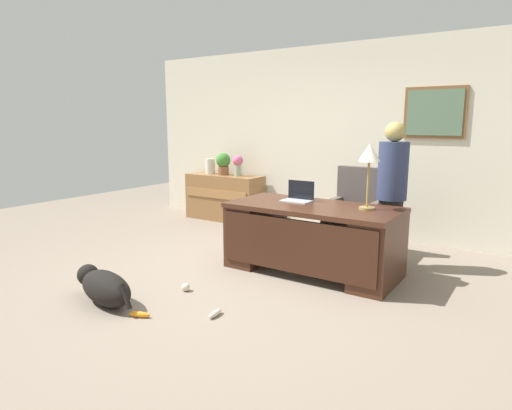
{
  "coord_description": "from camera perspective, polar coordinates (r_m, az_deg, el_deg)",
  "views": [
    {
      "loc": [
        2.49,
        -3.49,
        1.61
      ],
      "look_at": [
        -0.03,
        0.3,
        0.75
      ],
      "focal_mm": 30.95,
      "sensor_mm": 36.0,
      "label": 1
    }
  ],
  "objects": [
    {
      "name": "dog_lying",
      "position": [
        4.25,
        -19.05,
        -9.94
      ],
      "size": [
        0.86,
        0.42,
        0.3
      ],
      "color": "black",
      "rests_on": "ground_plane"
    },
    {
      "name": "back_wall",
      "position": [
        6.58,
        11.52,
        8.25
      ],
      "size": [
        7.0,
        0.16,
        2.7
      ],
      "color": "beige",
      "rests_on": "ground_plane"
    },
    {
      "name": "dog_toy_ball",
      "position": [
        4.38,
        -9.06,
        -10.44
      ],
      "size": [
        0.08,
        0.08,
        0.08
      ],
      "primitive_type": "sphere",
      "color": "beige",
      "rests_on": "ground_plane"
    },
    {
      "name": "desk_lamp",
      "position": [
        4.54,
        14.43,
        6.03
      ],
      "size": [
        0.22,
        0.22,
        0.67
      ],
      "color": "#9E8447",
      "rests_on": "desk"
    },
    {
      "name": "potted_plant",
      "position": [
        7.3,
        -4.26,
        5.46
      ],
      "size": [
        0.24,
        0.24,
        0.36
      ],
      "color": "brown",
      "rests_on": "credenza"
    },
    {
      "name": "laptop",
      "position": [
        4.95,
        5.51,
        1.15
      ],
      "size": [
        0.32,
        0.22,
        0.22
      ],
      "color": "#B2B5BA",
      "rests_on": "desk"
    },
    {
      "name": "dog_toy_bone",
      "position": [
        3.92,
        -14.82,
        -13.5
      ],
      "size": [
        0.2,
        0.11,
        0.05
      ],
      "primitive_type": "ellipsoid",
      "rotation": [
        0.0,
        0.0,
        3.5
      ],
      "color": "orange",
      "rests_on": "ground_plane"
    },
    {
      "name": "person_standing",
      "position": [
        5.04,
        17.11,
        1.32
      ],
      "size": [
        0.32,
        0.32,
        1.61
      ],
      "color": "#262323",
      "rests_on": "ground_plane"
    },
    {
      "name": "vase_with_flowers",
      "position": [
        7.12,
        -2.36,
        5.32
      ],
      "size": [
        0.17,
        0.17,
        0.33
      ],
      "color": "#9CAF98",
      "rests_on": "credenza"
    },
    {
      "name": "dog_toy_plush",
      "position": [
        3.83,
        -5.29,
        -13.79
      ],
      "size": [
        0.06,
        0.18,
        0.05
      ],
      "primitive_type": "ellipsoid",
      "rotation": [
        0.0,
        0.0,
        1.64
      ],
      "color": "beige",
      "rests_on": "ground_plane"
    },
    {
      "name": "desk",
      "position": [
        4.78,
        7.18,
        -4.02
      ],
      "size": [
        1.81,
        0.87,
        0.74
      ],
      "color": "#422316",
      "rests_on": "ground_plane"
    },
    {
      "name": "vase_empty",
      "position": [
        7.47,
        -5.93,
        5.0
      ],
      "size": [
        0.16,
        0.16,
        0.25
      ],
      "primitive_type": "cylinder",
      "color": "silver",
      "rests_on": "credenza"
    },
    {
      "name": "credenza",
      "position": [
        7.36,
        -4.06,
        1.01
      ],
      "size": [
        1.31,
        0.5,
        0.75
      ],
      "color": "olive",
      "rests_on": "ground_plane"
    },
    {
      "name": "ground_plane",
      "position": [
        4.58,
        -1.84,
        -9.88
      ],
      "size": [
        12.0,
        12.0,
        0.0
      ],
      "primitive_type": "plane",
      "color": "gray"
    },
    {
      "name": "armchair",
      "position": [
        5.52,
        12.75,
        -1.38
      ],
      "size": [
        0.6,
        0.59,
        1.07
      ],
      "color": "#564C47",
      "rests_on": "ground_plane"
    }
  ]
}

